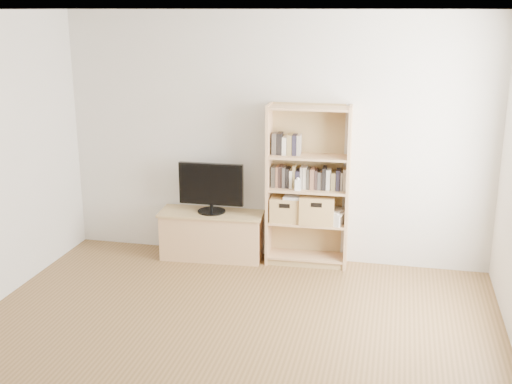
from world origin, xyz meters
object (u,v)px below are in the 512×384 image
(television, at_px, (211,188))
(basket_right, at_px, (317,209))
(bookshelf, at_px, (308,187))
(basket_left, at_px, (286,209))
(tv_stand, at_px, (212,236))
(baby_monitor, at_px, (298,185))
(laptop, at_px, (301,196))

(television, height_order, basket_right, television)
(bookshelf, xyz_separation_m, basket_left, (-0.22, -0.01, -0.25))
(tv_stand, bearing_deg, baby_monitor, -6.84)
(bookshelf, bearing_deg, baby_monitor, -135.00)
(tv_stand, relative_size, bookshelf, 0.63)
(basket_left, relative_size, laptop, 0.89)
(bookshelf, bearing_deg, basket_left, -178.81)
(laptop, bearing_deg, basket_left, 179.24)
(television, distance_m, baby_monitor, 0.94)
(bookshelf, distance_m, basket_right, 0.25)
(baby_monitor, distance_m, basket_left, 0.33)
(television, xyz_separation_m, basket_right, (1.13, 0.05, -0.17))
(television, bearing_deg, tv_stand, 0.00)
(television, relative_size, basket_right, 1.97)
(television, distance_m, laptop, 0.96)
(television, bearing_deg, bookshelf, 2.05)
(basket_left, bearing_deg, television, 179.22)
(bookshelf, bearing_deg, tv_stand, -179.14)
(basket_left, distance_m, laptop, 0.21)
(basket_left, height_order, basket_right, basket_right)
(basket_right, xyz_separation_m, laptop, (-0.17, -0.01, 0.13))
(basket_left, relative_size, basket_right, 0.89)
(baby_monitor, bearing_deg, tv_stand, 170.66)
(tv_stand, height_order, baby_monitor, baby_monitor)
(bookshelf, height_order, laptop, bookshelf)
(bookshelf, relative_size, basket_left, 5.43)
(baby_monitor, bearing_deg, laptop, 66.50)
(television, distance_m, basket_right, 1.14)
(tv_stand, bearing_deg, bookshelf, -1.16)
(tv_stand, xyz_separation_m, bookshelf, (1.02, 0.05, 0.60))
(television, bearing_deg, baby_monitor, -3.63)
(basket_left, bearing_deg, basket_right, -1.54)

